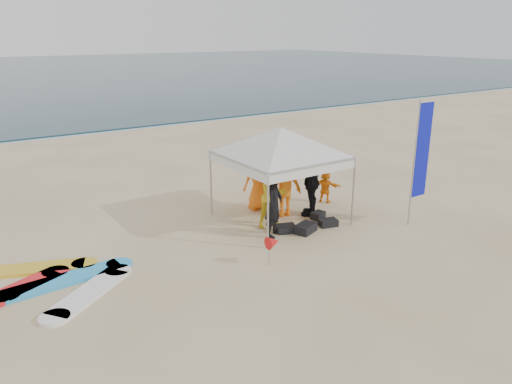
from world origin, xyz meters
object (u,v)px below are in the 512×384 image
object	(u,v)px
person_orange_a	(284,185)
surfboard_spread	(2,294)
person_orange_b	(258,179)
person_black_a	(274,204)
person_seated	(325,186)
feather_flag	(421,152)
canopy_tent	(281,128)
person_black_b	(312,181)
marker_pennant	(273,242)
person_yellow	(273,196)

from	to	relation	value
person_orange_a	surfboard_spread	world-z (taller)	person_orange_a
person_orange_b	surfboard_spread	world-z (taller)	person_orange_b
person_black_a	person_seated	xyz separation A→B (m)	(2.72, 1.21, -0.34)
surfboard_spread	feather_flag	bearing A→B (deg)	-10.90
canopy_tent	surfboard_spread	xyz separation A→B (m)	(-6.74, -0.31, -2.42)
person_black_b	person_orange_b	bearing A→B (deg)	-92.24
person_black_b	surfboard_spread	size ratio (longest dim) A/B	0.36
canopy_tent	person_orange_b	bearing A→B (deg)	89.35
person_black_b	person_black_a	bearing A→B (deg)	-18.95
person_orange_b	marker_pennant	bearing A→B (deg)	62.40
person_orange_a	marker_pennant	bearing A→B (deg)	55.50
person_orange_b	surfboard_spread	size ratio (longest dim) A/B	0.33
person_orange_b	person_seated	xyz separation A→B (m)	(1.93, -0.62, -0.39)
person_black_a	person_yellow	world-z (taller)	person_black_a
person_yellow	person_seated	xyz separation A→B (m)	(2.37, 0.70, -0.33)
canopy_tent	marker_pennant	bearing A→B (deg)	-129.56
person_black_a	marker_pennant	distance (m)	1.58
canopy_tent	marker_pennant	size ratio (longest dim) A/B	5.87
person_orange_a	person_orange_b	size ratio (longest dim) A/B	0.98
person_yellow	person_orange_b	bearing A→B (deg)	70.75
person_yellow	feather_flag	distance (m)	3.86
person_black_a	person_seated	size ratio (longest dim) A/B	1.71
feather_flag	person_orange_b	bearing A→B (deg)	131.02
person_yellow	marker_pennant	xyz separation A→B (m)	(-1.25, -1.76, -0.31)
person_black_a	feather_flag	size ratio (longest dim) A/B	0.51
person_seated	surfboard_spread	xyz separation A→B (m)	(-8.68, -0.72, -0.44)
marker_pennant	person_orange_b	bearing A→B (deg)	61.11
person_yellow	canopy_tent	bearing A→B (deg)	32.59
person_orange_a	canopy_tent	bearing A→B (deg)	42.96
marker_pennant	surfboard_spread	bearing A→B (deg)	161.07
person_black_b	canopy_tent	size ratio (longest dim) A/B	0.51
person_yellow	feather_flag	world-z (taller)	feather_flag
person_orange_a	person_orange_b	distance (m)	0.88
person_orange_b	feather_flag	bearing A→B (deg)	132.30
surfboard_spread	person_black_b	bearing A→B (deg)	1.10
person_seated	person_black_b	bearing A→B (deg)	91.35
person_black_b	surfboard_spread	xyz separation A→B (m)	(-7.66, -0.15, -0.92)
person_yellow	person_black_b	distance (m)	1.36
person_orange_b	canopy_tent	xyz separation A→B (m)	(-0.01, -1.04, 1.58)
person_orange_b	canopy_tent	size ratio (longest dim) A/B	0.47
person_yellow	marker_pennant	bearing A→B (deg)	-126.18
person_black_a	person_orange_b	world-z (taller)	person_orange_b
person_yellow	surfboard_spread	world-z (taller)	person_yellow
person_orange_b	canopy_tent	distance (m)	1.89
person_yellow	person_orange_b	world-z (taller)	person_orange_b
person_seated	person_orange_a	bearing A→B (deg)	69.44
person_yellow	canopy_tent	world-z (taller)	canopy_tent
feather_flag	surfboard_spread	size ratio (longest dim) A/B	0.61
person_yellow	person_orange_b	xyz separation A→B (m)	(0.44, 1.32, 0.07)
feather_flag	surfboard_spread	world-z (taller)	feather_flag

